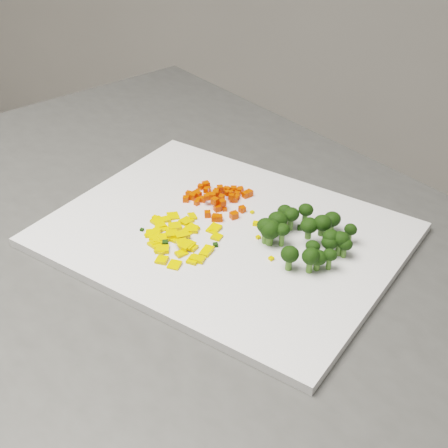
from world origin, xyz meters
The scene contains 134 objects.
cutting_board centered at (0.20, 0.56, 0.91)m, with size 0.41×0.32×0.01m, color silver.
carrot_pile centered at (0.16, 0.62, 0.92)m, with size 0.09×0.09×0.03m, color red, non-canonical shape.
pepper_pile centered at (0.17, 0.52, 0.92)m, with size 0.10×0.10×0.01m, color #F1AE0C, non-canonical shape.
broccoli_pile centered at (0.30, 0.59, 0.94)m, with size 0.11×0.11×0.05m, color black, non-canonical shape.
carrot_cube_0 centered at (0.20, 0.61, 0.91)m, with size 0.01×0.01×0.01m, color red.
carrot_cube_1 centered at (0.17, 0.63, 0.92)m, with size 0.01×0.01×0.01m, color red.
carrot_cube_2 centered at (0.15, 0.60, 0.92)m, with size 0.01×0.01×0.01m, color red.
carrot_cube_3 centered at (0.15, 0.62, 0.91)m, with size 0.01×0.01×0.01m, color red.
carrot_cube_4 centered at (0.20, 0.59, 0.91)m, with size 0.01×0.01×0.01m, color red.
carrot_cube_5 centered at (0.13, 0.62, 0.91)m, with size 0.01×0.01×0.01m, color red.
carrot_cube_6 centered at (0.18, 0.58, 0.91)m, with size 0.01×0.01×0.01m, color red.
carrot_cube_7 centered at (0.16, 0.63, 0.92)m, with size 0.01×0.01×0.01m, color red.
carrot_cube_8 centered at (0.14, 0.60, 0.91)m, with size 0.01×0.01×0.01m, color red.
carrot_cube_9 centered at (0.16, 0.62, 0.92)m, with size 0.01×0.01×0.01m, color red.
carrot_cube_10 centered at (0.17, 0.60, 0.91)m, with size 0.01×0.01×0.01m, color red.
carrot_cube_11 centered at (0.17, 0.60, 0.91)m, with size 0.01×0.01×0.01m, color red.
carrot_cube_12 centered at (0.13, 0.64, 0.91)m, with size 0.01×0.01×0.01m, color red.
carrot_cube_13 centered at (0.13, 0.61, 0.91)m, with size 0.01×0.01×0.01m, color red.
carrot_cube_14 centered at (0.17, 0.58, 0.91)m, with size 0.01×0.01×0.01m, color red.
carrot_cube_15 centered at (0.17, 0.65, 0.91)m, with size 0.01×0.01×0.01m, color red.
carrot_cube_16 centered at (0.18, 0.64, 0.91)m, with size 0.01×0.01×0.01m, color red.
carrot_cube_17 centered at (0.17, 0.60, 0.92)m, with size 0.01×0.01×0.01m, color red.
carrot_cube_18 centered at (0.17, 0.62, 0.92)m, with size 0.01×0.01×0.01m, color red.
carrot_cube_19 centered at (0.17, 0.64, 0.92)m, with size 0.01×0.01×0.01m, color red.
carrot_cube_20 centered at (0.13, 0.61, 0.91)m, with size 0.01×0.01×0.01m, color red.
carrot_cube_21 centered at (0.18, 0.61, 0.92)m, with size 0.01×0.01×0.01m, color red.
carrot_cube_22 centered at (0.18, 0.65, 0.91)m, with size 0.01×0.01×0.01m, color red.
carrot_cube_23 centered at (0.13, 0.64, 0.92)m, with size 0.01×0.01×0.01m, color red.
carrot_cube_24 centered at (0.18, 0.63, 0.92)m, with size 0.01×0.01×0.01m, color red.
carrot_cube_25 centered at (0.15, 0.61, 0.91)m, with size 0.01×0.01×0.01m, color red.
carrot_cube_26 centered at (0.18, 0.66, 0.91)m, with size 0.01×0.01×0.01m, color red.
carrot_cube_27 centered at (0.18, 0.63, 0.91)m, with size 0.01×0.01×0.01m, color red.
carrot_cube_28 centered at (0.18, 0.64, 0.91)m, with size 0.01×0.01×0.01m, color red.
carrot_cube_29 centered at (0.16, 0.62, 0.92)m, with size 0.01×0.01×0.01m, color red.
carrot_cube_30 centered at (0.18, 0.65, 0.91)m, with size 0.01×0.01×0.01m, color red.
carrot_cube_31 centered at (0.20, 0.60, 0.91)m, with size 0.01×0.01×0.01m, color red.
carrot_cube_32 centered at (0.16, 0.64, 0.91)m, with size 0.01×0.01×0.01m, color red.
carrot_cube_33 centered at (0.13, 0.62, 0.91)m, with size 0.01×0.01×0.01m, color red.
carrot_cube_34 centered at (0.16, 0.64, 0.91)m, with size 0.01×0.01×0.01m, color red.
carrot_cube_35 centered at (0.19, 0.65, 0.91)m, with size 0.01×0.01×0.01m, color red.
carrot_cube_36 centered at (0.16, 0.63, 0.92)m, with size 0.01×0.01×0.01m, color red.
carrot_cube_37 centered at (0.16, 0.62, 0.91)m, with size 0.01×0.01×0.01m, color red.
carrot_cube_38 centered at (0.19, 0.58, 0.91)m, with size 0.01×0.01×0.01m, color red.
carrot_cube_39 centered at (0.16, 0.62, 0.91)m, with size 0.01×0.01×0.01m, color red.
carrot_cube_40 centered at (0.13, 0.61, 0.91)m, with size 0.01×0.01×0.01m, color red.
carrot_cube_41 centered at (0.17, 0.62, 0.92)m, with size 0.01×0.01×0.01m, color red.
carrot_cube_42 centered at (0.14, 0.61, 0.91)m, with size 0.01×0.01×0.01m, color red.
carrot_cube_43 centered at (0.16, 0.64, 0.91)m, with size 0.01×0.01×0.01m, color red.
carrot_cube_44 centered at (0.12, 0.61, 0.91)m, with size 0.01×0.01×0.01m, color red.
carrot_cube_45 centered at (0.18, 0.58, 0.91)m, with size 0.01×0.01×0.01m, color red.
carrot_cube_46 centered at (0.13, 0.60, 0.91)m, with size 0.01×0.01×0.01m, color red.
carrot_cube_47 centered at (0.16, 0.61, 0.92)m, with size 0.01×0.01×0.01m, color red.
carrot_cube_48 centered at (0.17, 0.65, 0.91)m, with size 0.01×0.01×0.01m, color red.
carrot_cube_49 centered at (0.17, 0.65, 0.91)m, with size 0.01×0.01×0.01m, color red.
carrot_cube_50 centered at (0.16, 0.63, 0.92)m, with size 0.01×0.01×0.01m, color red.
carrot_cube_51 centered at (0.14, 0.62, 0.92)m, with size 0.01×0.01×0.01m, color red.
carrot_cube_52 centered at (0.18, 0.63, 0.92)m, with size 0.01×0.01×0.01m, color red.
carrot_cube_53 centered at (0.14, 0.64, 0.91)m, with size 0.01×0.01×0.01m, color red.
carrot_cube_54 centered at (0.20, 0.61, 0.91)m, with size 0.01×0.01×0.01m, color red.
carrot_cube_55 centered at (0.16, 0.62, 0.91)m, with size 0.01×0.01×0.01m, color red.
carrot_cube_56 centered at (0.18, 0.63, 0.91)m, with size 0.01×0.01×0.01m, color red.
carrot_cube_57 centered at (0.19, 0.65, 0.91)m, with size 0.01×0.01×0.01m, color red.
pepper_chunk_0 centered at (0.15, 0.54, 0.91)m, with size 0.01×0.01×0.00m, color #F1AE0C.
pepper_chunk_1 centered at (0.15, 0.51, 0.91)m, with size 0.01×0.01×0.00m, color #F1AE0C.
pepper_chunk_2 centered at (0.14, 0.51, 0.91)m, with size 0.02×0.01×0.00m, color #F1AE0C.
pepper_chunk_3 centered at (0.20, 0.55, 0.91)m, with size 0.01×0.01×0.00m, color #F1AE0C.
pepper_chunk_4 centered at (0.21, 0.52, 0.91)m, with size 0.02×0.01×0.00m, color #F1AE0C.
pepper_chunk_5 centered at (0.13, 0.53, 0.91)m, with size 0.01×0.01×0.00m, color #F1AE0C.
pepper_chunk_6 centered at (0.15, 0.52, 0.91)m, with size 0.02×0.02×0.00m, color #F1AE0C.
pepper_chunk_7 centered at (0.16, 0.52, 0.91)m, with size 0.02×0.01×0.00m, color #F1AE0C.
pepper_chunk_8 centered at (0.17, 0.55, 0.91)m, with size 0.02×0.02×0.00m, color #F1AE0C.
pepper_chunk_9 centered at (0.18, 0.51, 0.92)m, with size 0.02×0.01×0.00m, color #F1AE0C.
pepper_chunk_10 centered at (0.15, 0.54, 0.91)m, with size 0.02×0.01×0.00m, color #F1AE0C.
pepper_chunk_11 centered at (0.12, 0.54, 0.91)m, with size 0.01×0.02×0.00m, color #F1AE0C.
pepper_chunk_12 centered at (0.15, 0.52, 0.92)m, with size 0.01×0.01×0.00m, color #F1AE0C.
pepper_chunk_13 centered at (0.13, 0.56, 0.91)m, with size 0.01×0.01×0.00m, color #F1AE0C.
pepper_chunk_14 centered at (0.13, 0.55, 0.91)m, with size 0.02×0.01×0.00m, color #F1AE0C.
pepper_chunk_15 centered at (0.18, 0.50, 0.91)m, with size 0.01×0.01×0.00m, color #F1AE0C.
pepper_chunk_16 centered at (0.17, 0.55, 0.91)m, with size 0.01×0.02×0.00m, color #F1AE0C.
pepper_chunk_17 centered at (0.19, 0.56, 0.91)m, with size 0.02×0.01×0.00m, color #F1AE0C.
pepper_chunk_18 centered at (0.15, 0.50, 0.91)m, with size 0.01×0.01×0.00m, color #F1AE0C.
pepper_chunk_19 centered at (0.13, 0.53, 0.91)m, with size 0.01×0.01×0.00m, color #F1AE0C.
pepper_chunk_20 centered at (0.20, 0.50, 0.91)m, with size 0.02×0.01×0.00m, color #F1AE0C.
pepper_chunk_21 centered at (0.13, 0.52, 0.91)m, with size 0.01×0.02×0.00m, color #F1AE0C.
pepper_chunk_22 centered at (0.15, 0.51, 0.91)m, with size 0.01×0.01×0.00m, color #F1AE0C.
pepper_chunk_23 centered at (0.13, 0.52, 0.91)m, with size 0.02×0.01×0.00m, color #F1AE0C.
pepper_chunk_24 centered at (0.15, 0.57, 0.91)m, with size 0.02×0.01×0.00m, color #F1AE0C.
pepper_chunk_25 centered at (0.19, 0.48, 0.91)m, with size 0.01×0.01×0.00m, color #F1AE0C.
pepper_chunk_26 centered at (0.16, 0.49, 0.91)m, with size 0.01×0.02×0.00m, color #F1AE0C.
pepper_chunk_27 centered at (0.17, 0.53, 0.92)m, with size 0.02×0.01×0.00m, color #F1AE0C.
pepper_chunk_28 centered at (0.14, 0.50, 0.91)m, with size 0.01×0.01×0.00m, color #F1AE0C.
pepper_chunk_29 centered at (0.20, 0.50, 0.91)m, with size 0.02×0.01×0.00m, color #F1AE0C.
pepper_chunk_30 centered at (0.18, 0.51, 0.92)m, with size 0.02×0.01×0.00m, color #F1AE0C.
pepper_chunk_31 centered at (0.17, 0.48, 0.91)m, with size 0.01×0.01×0.00m, color #F1AE0C.
pepper_chunk_32 centered at (0.16, 0.49, 0.91)m, with size 0.01×0.01×0.00m, color #F1AE0C.
pepper_chunk_33 centered at (0.18, 0.51, 0.92)m, with size 0.01×0.01×0.00m, color #F1AE0C.
pepper_chunk_34 centered at (0.15, 0.51, 0.91)m, with size 0.02×0.01×0.00m, color #F1AE0C.
pepper_chunk_35 centered at (0.19, 0.51, 0.91)m, with size 0.01×0.01×0.00m, color #F1AE0C.
pepper_chunk_36 centered at (0.15, 0.56, 0.91)m, with size 0.01×0.02×0.00m, color #F1AE0C.
broccoli_floret_0 centered at (0.26, 0.57, 0.93)m, with size 0.03×0.03×0.03m, color black, non-canonical shape.
broccoli_floret_1 centered at (0.31, 0.60, 0.94)m, with size 0.03×0.03×0.02m, color black, non-canonical shape.
broccoli_floret_2 centered at (0.35, 0.59, 0.92)m, with size 0.02×0.02×0.02m, color black, non-canonical shape.
broccoli_floret_3 centered at (0.34, 0.56, 0.92)m, with size 0.02×0.02×0.03m, color black, non-canonical shape.
broccoli_floret_4 centered at (0.28, 0.63, 0.92)m, with size 0.02×0.02×0.03m, color black, non-canonical shape.
broccoli_floret_5 centered at (0.27, 0.61, 0.93)m, with size 0.03×0.03×0.03m, color black, non-canonical shape.
broccoli_floret_6 centered at (0.32, 0.56, 0.92)m, with size 0.02×0.02×0.02m, color black, non-canonical shape.
broccoli_floret_7 centered at (0.30, 0.53, 0.93)m, with size 0.03×0.03×0.03m, color black, non-canonical shape.
broccoli_floret_8 centered at (0.34, 0.59, 0.93)m, with size 0.03×0.03×0.03m, color black, non-canonical shape.
broccoli_floret_9 centered at (0.28, 0.57, 0.93)m, with size 0.02×0.02×0.03m, color black, non-canonical shape.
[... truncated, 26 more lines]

